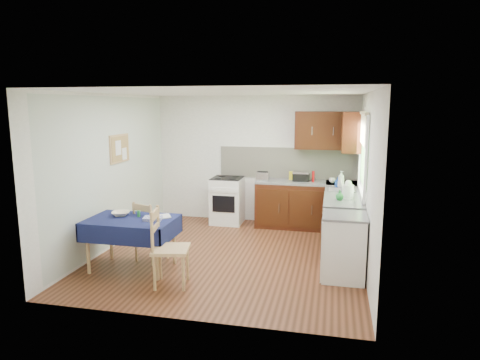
% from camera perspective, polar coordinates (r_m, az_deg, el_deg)
% --- Properties ---
extents(floor, '(4.20, 4.20, 0.00)m').
position_cam_1_polar(floor, '(6.80, -1.29, -9.96)').
color(floor, '#432311').
rests_on(floor, ground).
extents(ceiling, '(4.00, 4.20, 0.02)m').
position_cam_1_polar(ceiling, '(6.39, -1.38, 11.62)').
color(ceiling, white).
rests_on(ceiling, wall_back).
extents(wall_back, '(4.00, 0.02, 2.50)m').
position_cam_1_polar(wall_back, '(8.51, 2.04, 2.77)').
color(wall_back, silver).
rests_on(wall_back, ground).
extents(wall_front, '(4.00, 0.02, 2.50)m').
position_cam_1_polar(wall_front, '(4.51, -7.72, -3.80)').
color(wall_front, silver).
rests_on(wall_front, ground).
extents(wall_left, '(0.02, 4.20, 2.50)m').
position_cam_1_polar(wall_left, '(7.22, -16.95, 1.04)').
color(wall_left, silver).
rests_on(wall_left, ground).
extents(wall_right, '(0.02, 4.20, 2.50)m').
position_cam_1_polar(wall_right, '(6.31, 16.59, -0.17)').
color(wall_right, silver).
rests_on(wall_right, ground).
extents(base_cabinets, '(1.90, 2.30, 0.86)m').
position_cam_1_polar(base_cabinets, '(7.70, 10.86, -4.39)').
color(base_cabinets, black).
rests_on(base_cabinets, ground).
extents(worktop_back, '(1.90, 0.60, 0.04)m').
position_cam_1_polar(worktop_back, '(8.15, 8.92, -0.30)').
color(worktop_back, slate).
rests_on(worktop_back, base_cabinets).
extents(worktop_right, '(0.60, 1.70, 0.04)m').
position_cam_1_polar(worktop_right, '(7.01, 13.63, -2.14)').
color(worktop_right, slate).
rests_on(worktop_right, base_cabinets).
extents(worktop_corner, '(0.60, 0.60, 0.04)m').
position_cam_1_polar(worktop_corner, '(8.13, 13.50, -0.48)').
color(worktop_corner, slate).
rests_on(worktop_corner, base_cabinets).
extents(splashback, '(2.70, 0.02, 0.60)m').
position_cam_1_polar(splashback, '(8.41, 6.39, 2.28)').
color(splashback, beige).
rests_on(splashback, wall_back).
extents(upper_cabinets, '(1.20, 0.85, 0.70)m').
position_cam_1_polar(upper_cabinets, '(8.02, 12.52, 6.40)').
color(upper_cabinets, black).
rests_on(upper_cabinets, wall_back).
extents(stove, '(0.60, 0.61, 0.92)m').
position_cam_1_polar(stove, '(8.46, -1.69, -2.71)').
color(stove, white).
rests_on(stove, ground).
extents(window, '(0.04, 1.48, 1.26)m').
position_cam_1_polar(window, '(6.95, 16.13, 4.09)').
color(window, '#284F20').
rests_on(window, wall_right).
extents(fridge, '(0.58, 0.60, 0.89)m').
position_cam_1_polar(fridge, '(5.96, 13.66, -8.65)').
color(fridge, white).
rests_on(fridge, ground).
extents(corkboard, '(0.04, 0.62, 0.47)m').
position_cam_1_polar(corkboard, '(7.42, -15.76, 4.05)').
color(corkboard, tan).
rests_on(corkboard, wall_left).
extents(dining_table, '(1.22, 0.83, 0.74)m').
position_cam_1_polar(dining_table, '(6.26, -14.27, -5.94)').
color(dining_table, '#0F123D').
rests_on(dining_table, ground).
extents(chair_far, '(0.51, 0.51, 0.91)m').
position_cam_1_polar(chair_far, '(6.54, -12.04, -6.52)').
color(chair_far, tan).
rests_on(chair_far, ground).
extents(chair_near, '(0.53, 0.53, 1.02)m').
position_cam_1_polar(chair_near, '(5.63, -9.73, -8.56)').
color(chair_near, tan).
rests_on(chair_near, ground).
extents(toaster, '(0.24, 0.15, 0.18)m').
position_cam_1_polar(toaster, '(8.11, 3.04, 0.50)').
color(toaster, '#BBBBC0').
rests_on(toaster, worktop_back).
extents(sandwich_press, '(0.30, 0.26, 0.18)m').
position_cam_1_polar(sandwich_press, '(8.17, 8.13, 0.50)').
color(sandwich_press, black).
rests_on(sandwich_press, worktop_back).
extents(sauce_bottle, '(0.05, 0.05, 0.21)m').
position_cam_1_polar(sauce_bottle, '(8.07, 9.74, 0.46)').
color(sauce_bottle, red).
rests_on(sauce_bottle, worktop_back).
extents(yellow_packet, '(0.13, 0.11, 0.15)m').
position_cam_1_polar(yellow_packet, '(8.28, 6.97, 0.59)').
color(yellow_packet, yellow).
rests_on(yellow_packet, worktop_back).
extents(dish_rack, '(0.43, 0.33, 0.20)m').
position_cam_1_polar(dish_rack, '(7.35, 13.43, -1.21)').
color(dish_rack, gray).
rests_on(dish_rack, worktop_right).
extents(kettle, '(0.17, 0.17, 0.28)m').
position_cam_1_polar(kettle, '(6.76, 14.20, -1.34)').
color(kettle, white).
rests_on(kettle, worktop_right).
extents(cup, '(0.14, 0.14, 0.09)m').
position_cam_1_polar(cup, '(8.06, 12.21, -0.04)').
color(cup, white).
rests_on(cup, worktop_back).
extents(soap_bottle_a, '(0.16, 0.16, 0.29)m').
position_cam_1_polar(soap_bottle_a, '(7.61, 13.32, 0.09)').
color(soap_bottle_a, white).
rests_on(soap_bottle_a, worktop_right).
extents(soap_bottle_b, '(0.09, 0.09, 0.17)m').
position_cam_1_polar(soap_bottle_b, '(7.66, 12.86, -0.28)').
color(soap_bottle_b, blue).
rests_on(soap_bottle_b, worktop_right).
extents(soap_bottle_c, '(0.17, 0.17, 0.15)m').
position_cam_1_polar(soap_bottle_c, '(6.61, 13.14, -1.98)').
color(soap_bottle_c, '#217C31').
rests_on(soap_bottle_c, worktop_right).
extents(plate_bowl, '(0.32, 0.32, 0.06)m').
position_cam_1_polar(plate_bowl, '(6.43, -15.62, -4.34)').
color(plate_bowl, '#F4EAC8').
rests_on(plate_bowl, dining_table).
extents(book, '(0.27, 0.29, 0.02)m').
position_cam_1_polar(book, '(6.21, -10.89, -4.85)').
color(book, white).
rests_on(book, dining_table).
extents(spice_jar, '(0.04, 0.04, 0.09)m').
position_cam_1_polar(spice_jar, '(6.30, -13.35, -4.39)').
color(spice_jar, green).
rests_on(spice_jar, dining_table).
extents(tea_towel, '(0.29, 0.25, 0.04)m').
position_cam_1_polar(tea_towel, '(6.09, -11.57, -5.05)').
color(tea_towel, navy).
rests_on(tea_towel, dining_table).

